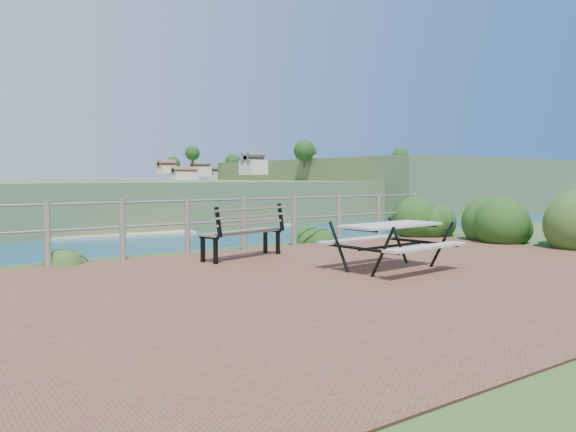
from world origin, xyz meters
The scene contains 9 objects.
ground centered at (0.00, 0.00, 0.00)m, with size 10.00×7.00×0.12m, color brown.
safety_railing centered at (0.00, 3.35, 0.57)m, with size 9.40×0.10×1.00m.
distant_bay centered at (173.07, 202.61, -1.52)m, with size 290.00×232.36×24.00m.
picnic_table centered at (0.64, 0.19, 0.44)m, with size 1.66×1.39×0.68m.
park_bench centered at (-0.56, 2.47, 0.60)m, with size 1.65×0.79×0.90m.
shrub_right_front centered at (4.98, 1.59, 0.00)m, with size 1.22×1.22×1.74m, color #183D12.
shrub_right_edge centered at (4.90, 3.14, 0.00)m, with size 1.20×1.20×1.71m, color #183D12.
shrub_lip_west centered at (-3.08, 3.68, 0.00)m, with size 0.72×0.72×0.45m, color #2B501E.
shrub_lip_east centered at (2.03, 3.75, 0.00)m, with size 0.80×0.80×0.55m, color #183D12.
Camera 1 is at (-5.32, -5.65, 1.39)m, focal length 35.00 mm.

